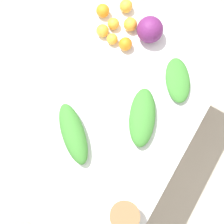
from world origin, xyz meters
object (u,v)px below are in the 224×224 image
(orange_1, at_px, (113,24))
(greens_bunch_kale, at_px, (142,117))
(orange_2, at_px, (126,6))
(orange_0, at_px, (130,24))
(paper_bag, at_px, (124,216))
(orange_3, at_px, (103,31))
(orange_4, at_px, (112,39))
(orange_5, at_px, (125,44))
(cabbage_purple, at_px, (150,30))
(orange_6, at_px, (103,11))
(greens_bunch_beet_tops, at_px, (73,133))
(greens_bunch_chard, at_px, (178,80))

(orange_1, bearing_deg, greens_bunch_kale, 46.25)
(orange_1, relative_size, orange_2, 0.88)
(orange_0, xyz_separation_m, orange_1, (0.05, -0.09, -0.01))
(paper_bag, relative_size, orange_3, 1.91)
(orange_4, bearing_deg, orange_3, -101.33)
(orange_1, height_order, orange_5, orange_5)
(cabbage_purple, height_order, orange_3, cabbage_purple)
(cabbage_purple, distance_m, orange_2, 0.23)
(orange_1, distance_m, orange_5, 0.15)
(paper_bag, relative_size, orange_1, 2.05)
(orange_0, xyz_separation_m, orange_5, (0.13, 0.04, -0.00))
(orange_0, relative_size, orange_2, 1.02)
(cabbage_purple, height_order, orange_2, cabbage_purple)
(orange_1, bearing_deg, orange_6, -112.34)
(orange_4, bearing_deg, orange_1, -152.70)
(paper_bag, xyz_separation_m, greens_bunch_beet_tops, (-0.22, -0.44, -0.02))
(orange_6, bearing_deg, orange_2, 134.01)
(cabbage_purple, bearing_deg, greens_bunch_kale, 25.07)
(cabbage_purple, distance_m, orange_1, 0.22)
(orange_3, bearing_deg, orange_4, 78.67)
(orange_5, bearing_deg, greens_bunch_beet_tops, 3.03)
(paper_bag, bearing_deg, orange_4, -145.42)
(orange_0, bearing_deg, cabbage_purple, 93.57)
(orange_1, relative_size, orange_6, 0.86)
(orange_0, relative_size, orange_4, 1.24)
(orange_1, height_order, orange_2, orange_2)
(orange_0, bearing_deg, orange_3, -45.03)
(cabbage_purple, xyz_separation_m, orange_5, (0.13, -0.08, -0.04))
(orange_2, bearing_deg, cabbage_purple, 67.47)
(orange_5, bearing_deg, orange_1, -121.55)
(greens_bunch_kale, distance_m, orange_4, 0.50)
(orange_3, distance_m, orange_4, 0.08)
(orange_2, bearing_deg, orange_3, -9.26)
(cabbage_purple, distance_m, orange_4, 0.22)
(greens_bunch_kale, bearing_deg, orange_6, -130.57)
(greens_bunch_beet_tops, height_order, orange_5, greens_bunch_beet_tops)
(orange_3, bearing_deg, greens_bunch_chard, 85.26)
(cabbage_purple, relative_size, orange_3, 2.04)
(orange_2, bearing_deg, greens_bunch_kale, 37.64)
(orange_5, xyz_separation_m, orange_6, (-0.12, -0.23, 0.00))
(greens_bunch_beet_tops, xyz_separation_m, orange_0, (-0.73, -0.07, -0.01))
(greens_bunch_kale, distance_m, orange_6, 0.70)
(greens_bunch_beet_tops, relative_size, orange_6, 4.26)
(greens_bunch_kale, distance_m, orange_0, 0.57)
(cabbage_purple, xyz_separation_m, greens_bunch_chard, (0.17, 0.28, -0.05))
(greens_bunch_beet_tops, height_order, orange_4, greens_bunch_beet_tops)
(greens_bunch_chard, bearing_deg, orange_2, -117.73)
(greens_bunch_kale, xyz_separation_m, orange_4, (-0.32, -0.39, -0.01))
(greens_bunch_kale, bearing_deg, orange_2, -142.36)
(greens_bunch_kale, height_order, orange_5, greens_bunch_kale)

